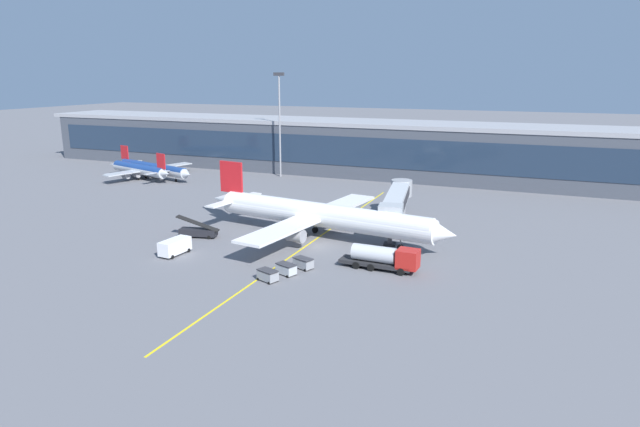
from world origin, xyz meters
TOP-DOWN VIEW (x-y plane):
  - ground_plane at (0.00, 0.00)m, footprint 700.00×700.00m
  - apron_lead_in_line at (-1.52, 2.00)m, footprint 0.32×80.00m
  - terminal_building at (-3.35, 63.14)m, footprint 215.55×18.93m
  - main_airliner at (-1.31, 4.36)m, footprint 44.59×35.76m
  - jet_bridge at (8.41, 15.28)m, footprint 7.40×24.02m
  - fuel_tanker at (12.50, -6.59)m, footprint 10.88×2.98m
  - belt_loader at (-19.53, -3.17)m, footprint 7.02×3.24m
  - crew_van at (-17.49, -11.87)m, footprint 2.53×5.16m
  - baggage_cart_0 at (-0.06, -16.23)m, footprint 3.02×2.38m
  - baggage_cart_1 at (1.09, -13.24)m, footprint 3.02×2.38m
  - baggage_cart_2 at (2.23, -10.25)m, footprint 3.02×2.38m
  - commuter_jet_far at (-62.77, 34.27)m, footprint 24.24×19.35m
  - commuter_jet_near at (-61.27, 37.41)m, footprint 29.58×23.95m
  - apron_light_mast_0 at (-31.70, 51.18)m, footprint 2.80×0.50m

SIDE VIEW (x-z plane):
  - ground_plane at x=0.00m, z-range 0.00..0.00m
  - apron_lead_in_line at x=-1.52m, z-range 0.00..0.01m
  - baggage_cart_0 at x=-0.06m, z-range 0.04..1.52m
  - baggage_cart_1 at x=1.09m, z-range 0.04..1.52m
  - baggage_cart_2 at x=2.23m, z-range 0.04..1.52m
  - belt_loader at x=-19.53m, z-range -0.75..2.73m
  - crew_van at x=-17.49m, z-range 0.16..2.46m
  - fuel_tanker at x=12.50m, z-range 0.12..3.37m
  - commuter_jet_near at x=-61.27m, z-range -1.16..6.06m
  - commuter_jet_far at x=-62.77m, z-range -1.14..6.18m
  - main_airliner at x=-1.31m, z-range -1.72..9.18m
  - jet_bridge at x=8.41m, z-range 1.55..7.98m
  - terminal_building at x=-3.35m, z-range 0.02..13.90m
  - apron_light_mast_0 at x=-31.70m, z-range 2.03..28.11m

